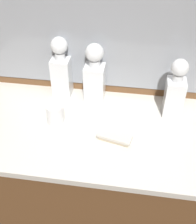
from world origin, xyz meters
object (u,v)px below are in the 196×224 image
(crystal_decanter_far_right, at_px, (95,78))
(crystal_decanter_far_left, at_px, (175,93))
(crystal_decanter_left, at_px, (62,72))
(crystal_tumbler_far_left, at_px, (55,114))
(silver_brush_rear, at_px, (115,137))

(crystal_decanter_far_right, height_order, crystal_decanter_far_left, crystal_decanter_far_right)
(crystal_decanter_left, bearing_deg, crystal_tumbler_far_left, -84.78)
(crystal_decanter_left, xyz_separation_m, silver_brush_rear, (0.28, -0.28, -0.10))
(crystal_decanter_left, height_order, crystal_decanter_far_left, crystal_decanter_left)
(crystal_decanter_far_right, xyz_separation_m, crystal_decanter_left, (-0.16, 0.02, 0.00))
(crystal_decanter_left, height_order, silver_brush_rear, crystal_decanter_left)
(crystal_decanter_far_left, xyz_separation_m, silver_brush_rear, (-0.23, -0.20, -0.09))
(crystal_decanter_far_left, relative_size, silver_brush_rear, 1.83)
(crystal_decanter_far_right, relative_size, crystal_decanter_far_left, 1.04)
(crystal_decanter_left, xyz_separation_m, crystal_tumbler_far_left, (0.02, -0.21, -0.08))
(crystal_decanter_far_left, height_order, silver_brush_rear, crystal_decanter_far_left)
(crystal_decanter_far_right, height_order, crystal_decanter_left, crystal_decanter_left)
(silver_brush_rear, bearing_deg, crystal_decanter_left, 134.38)
(crystal_decanter_left, xyz_separation_m, crystal_decanter_far_left, (0.50, -0.08, -0.01))
(crystal_tumbler_far_left, bearing_deg, crystal_decanter_far_left, 14.85)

